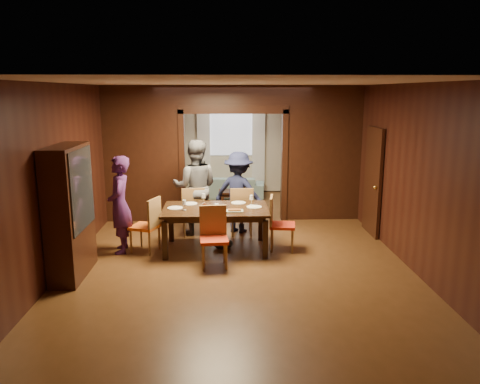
{
  "coord_description": "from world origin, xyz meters",
  "views": [
    {
      "loc": [
        -0.22,
        -8.36,
        2.77
      ],
      "look_at": [
        0.07,
        -0.4,
        1.05
      ],
      "focal_mm": 35.0,
      "sensor_mm": 36.0,
      "label": 1
    }
  ],
  "objects_px": {
    "chair_far_r": "(241,211)",
    "chair_near": "(214,238)",
    "sofa": "(228,187)",
    "person_navy": "(239,192)",
    "dining_table": "(216,229)",
    "coffee_table": "(235,199)",
    "person_purple": "(120,205)",
    "chair_right": "(282,224)",
    "person_grey": "(195,187)",
    "hutch": "(70,212)",
    "chair_left": "(145,225)",
    "chair_far_l": "(193,210)"
  },
  "relations": [
    {
      "from": "hutch",
      "to": "coffee_table",
      "type": "bearing_deg",
      "value": 58.69
    },
    {
      "from": "chair_left",
      "to": "person_grey",
      "type": "bearing_deg",
      "value": 161.82
    },
    {
      "from": "sofa",
      "to": "chair_near",
      "type": "height_order",
      "value": "chair_near"
    },
    {
      "from": "coffee_table",
      "to": "hutch",
      "type": "bearing_deg",
      "value": -121.31
    },
    {
      "from": "dining_table",
      "to": "chair_far_r",
      "type": "distance_m",
      "value": 1.0
    },
    {
      "from": "person_grey",
      "to": "hutch",
      "type": "bearing_deg",
      "value": 53.16
    },
    {
      "from": "chair_right",
      "to": "chair_near",
      "type": "distance_m",
      "value": 1.42
    },
    {
      "from": "person_grey",
      "to": "chair_right",
      "type": "relative_size",
      "value": 1.92
    },
    {
      "from": "coffee_table",
      "to": "hutch",
      "type": "height_order",
      "value": "hutch"
    },
    {
      "from": "chair_far_r",
      "to": "chair_near",
      "type": "xyz_separation_m",
      "value": [
        -0.51,
        -1.72,
        0.0
      ]
    },
    {
      "from": "person_purple",
      "to": "hutch",
      "type": "distance_m",
      "value": 1.19
    },
    {
      "from": "person_grey",
      "to": "sofa",
      "type": "xyz_separation_m",
      "value": [
        0.67,
        3.22,
        -0.65
      ]
    },
    {
      "from": "dining_table",
      "to": "coffee_table",
      "type": "bearing_deg",
      "value": 82.23
    },
    {
      "from": "person_grey",
      "to": "chair_far_l",
      "type": "height_order",
      "value": "person_grey"
    },
    {
      "from": "chair_far_l",
      "to": "chair_left",
      "type": "bearing_deg",
      "value": 44.17
    },
    {
      "from": "chair_far_r",
      "to": "chair_right",
      "type": "bearing_deg",
      "value": 126.06
    },
    {
      "from": "chair_far_r",
      "to": "hutch",
      "type": "height_order",
      "value": "hutch"
    },
    {
      "from": "person_purple",
      "to": "chair_right",
      "type": "height_order",
      "value": "person_purple"
    },
    {
      "from": "chair_right",
      "to": "person_navy",
      "type": "bearing_deg",
      "value": 40.75
    },
    {
      "from": "sofa",
      "to": "coffee_table",
      "type": "relative_size",
      "value": 2.41
    },
    {
      "from": "coffee_table",
      "to": "hutch",
      "type": "distance_m",
      "value": 5.06
    },
    {
      "from": "chair_right",
      "to": "chair_near",
      "type": "relative_size",
      "value": 1.0
    },
    {
      "from": "chair_right",
      "to": "hutch",
      "type": "relative_size",
      "value": 0.48
    },
    {
      "from": "person_navy",
      "to": "chair_right",
      "type": "relative_size",
      "value": 1.67
    },
    {
      "from": "person_purple",
      "to": "dining_table",
      "type": "bearing_deg",
      "value": 83.88
    },
    {
      "from": "chair_left",
      "to": "chair_far_r",
      "type": "bearing_deg",
      "value": 137.85
    },
    {
      "from": "person_purple",
      "to": "chair_far_l",
      "type": "height_order",
      "value": "person_purple"
    },
    {
      "from": "sofa",
      "to": "chair_near",
      "type": "bearing_deg",
      "value": 92.37
    },
    {
      "from": "sofa",
      "to": "chair_far_r",
      "type": "height_order",
      "value": "chair_far_r"
    },
    {
      "from": "chair_near",
      "to": "person_navy",
      "type": "bearing_deg",
      "value": 71.74
    },
    {
      "from": "person_grey",
      "to": "dining_table",
      "type": "height_order",
      "value": "person_grey"
    },
    {
      "from": "sofa",
      "to": "chair_far_r",
      "type": "distance_m",
      "value": 3.37
    },
    {
      "from": "chair_right",
      "to": "chair_near",
      "type": "xyz_separation_m",
      "value": [
        -1.19,
        -0.78,
        0.0
      ]
    },
    {
      "from": "person_purple",
      "to": "dining_table",
      "type": "height_order",
      "value": "person_purple"
    },
    {
      "from": "person_navy",
      "to": "chair_left",
      "type": "relative_size",
      "value": 1.67
    },
    {
      "from": "chair_near",
      "to": "dining_table",
      "type": "bearing_deg",
      "value": 84.27
    },
    {
      "from": "hutch",
      "to": "sofa",
      "type": "bearing_deg",
      "value": 65.61
    },
    {
      "from": "coffee_table",
      "to": "dining_table",
      "type": "bearing_deg",
      "value": -97.77
    },
    {
      "from": "person_purple",
      "to": "person_navy",
      "type": "distance_m",
      "value": 2.38
    },
    {
      "from": "person_grey",
      "to": "coffee_table",
      "type": "relative_size",
      "value": 2.33
    },
    {
      "from": "sofa",
      "to": "chair_far_r",
      "type": "xyz_separation_m",
      "value": [
        0.23,
        -3.36,
        0.2
      ]
    },
    {
      "from": "person_grey",
      "to": "person_navy",
      "type": "relative_size",
      "value": 1.15
    },
    {
      "from": "coffee_table",
      "to": "chair_right",
      "type": "relative_size",
      "value": 0.82
    },
    {
      "from": "person_navy",
      "to": "dining_table",
      "type": "relative_size",
      "value": 0.88
    },
    {
      "from": "sofa",
      "to": "chair_far_l",
      "type": "height_order",
      "value": "chair_far_l"
    },
    {
      "from": "chair_right",
      "to": "chair_far_r",
      "type": "relative_size",
      "value": 1.0
    },
    {
      "from": "chair_right",
      "to": "chair_far_l",
      "type": "xyz_separation_m",
      "value": [
        -1.64,
        0.98,
        0.0
      ]
    },
    {
      "from": "chair_right",
      "to": "dining_table",
      "type": "bearing_deg",
      "value": 94.47
    },
    {
      "from": "person_navy",
      "to": "chair_near",
      "type": "bearing_deg",
      "value": 100.95
    },
    {
      "from": "chair_left",
      "to": "chair_far_r",
      "type": "height_order",
      "value": "same"
    }
  ]
}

